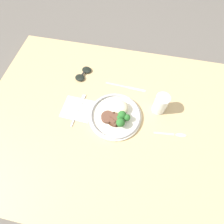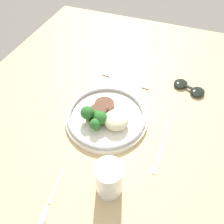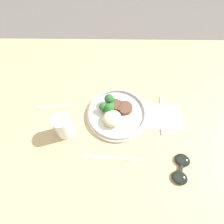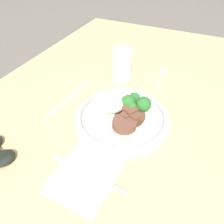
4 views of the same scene
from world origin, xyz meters
The scene contains 9 objects.
ground_plane centered at (0.00, 0.00, 0.00)m, with size 8.00×8.00×0.00m, color #5B5651.
dining_table centered at (0.00, 0.00, 0.02)m, with size 1.40×0.98×0.04m.
napkin centered at (-0.23, 0.02, 0.04)m, with size 0.15×0.13×0.00m.
plate centered at (-0.03, 0.02, 0.05)m, with size 0.26×0.26×0.07m.
juice_glass centered at (0.17, 0.11, 0.09)m, with size 0.07×0.07×0.11m.
fork centered at (-0.22, 0.04, 0.04)m, with size 0.03×0.19×0.00m.
knife centered at (0.00, 0.21, 0.04)m, with size 0.22×0.02×0.00m.
spoon centered at (0.27, -0.01, 0.04)m, with size 0.15×0.03×0.01m.
sunglasses centered at (-0.26, 0.24, 0.04)m, with size 0.09×0.12×0.02m.
Camera 1 is at (0.03, -0.36, 0.81)m, focal length 28.00 mm.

